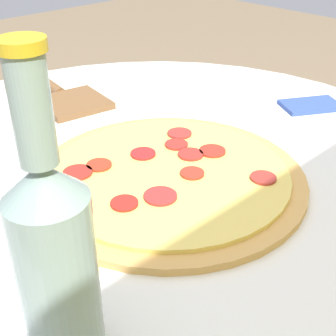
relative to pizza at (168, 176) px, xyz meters
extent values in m
cylinder|color=white|center=(-0.02, -0.05, -0.36)|extent=(0.09, 0.09, 0.66)
cylinder|color=white|center=(-0.02, -0.05, -0.02)|extent=(0.95, 0.95, 0.02)
cylinder|color=tan|center=(0.00, 0.00, 0.00)|extent=(0.37, 0.37, 0.01)
cylinder|color=#EACC60|center=(0.00, 0.00, 0.01)|extent=(0.33, 0.33, 0.01)
cylinder|color=#9D2D28|center=(-0.09, -0.07, 0.01)|extent=(0.04, 0.04, 0.00)
cylinder|color=maroon|center=(0.13, -0.04, 0.01)|extent=(0.03, 0.03, 0.00)
cylinder|color=maroon|center=(-0.08, 0.10, 0.01)|extent=(0.03, 0.03, 0.00)
cylinder|color=maroon|center=(0.00, -0.06, 0.01)|extent=(0.04, 0.04, 0.00)
cylinder|color=maroon|center=(0.09, 0.02, 0.01)|extent=(0.03, 0.03, 0.00)
cylinder|color=maroon|center=(-0.01, 0.03, 0.01)|extent=(0.03, 0.03, 0.00)
cylinder|color=#A12A24|center=(-0.05, -0.01, 0.01)|extent=(0.04, 0.04, 0.00)
cylinder|color=maroon|center=(0.09, -0.08, 0.01)|extent=(0.04, 0.04, 0.00)
cylinder|color=#A4301D|center=(0.06, -0.07, 0.01)|extent=(0.03, 0.03, 0.00)
cylinder|color=maroon|center=(0.05, 0.04, 0.01)|extent=(0.04, 0.04, 0.00)
cylinder|color=#A12A1F|center=(-0.08, 0.01, 0.01)|extent=(0.04, 0.04, 0.00)
cylinder|color=maroon|center=(-0.06, -0.04, 0.01)|extent=(0.03, 0.03, 0.00)
cylinder|color=gray|center=(0.25, 0.13, 0.07)|extent=(0.06, 0.06, 0.15)
cone|color=gray|center=(0.25, 0.13, 0.16)|extent=(0.06, 0.06, 0.03)
cylinder|color=gray|center=(0.25, 0.13, 0.21)|extent=(0.03, 0.03, 0.08)
cylinder|color=gold|center=(0.25, 0.13, 0.25)|extent=(0.03, 0.03, 0.01)
cube|color=brown|center=(-0.05, -0.31, 0.00)|extent=(0.13, 0.13, 0.01)
cylinder|color=brown|center=(-0.07, -0.43, 0.00)|extent=(0.04, 0.14, 0.02)
cube|color=#334C99|center=(-0.36, 0.00, 0.00)|extent=(0.12, 0.11, 0.01)
camera|label=1|loc=(0.37, 0.39, 0.33)|focal=50.00mm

